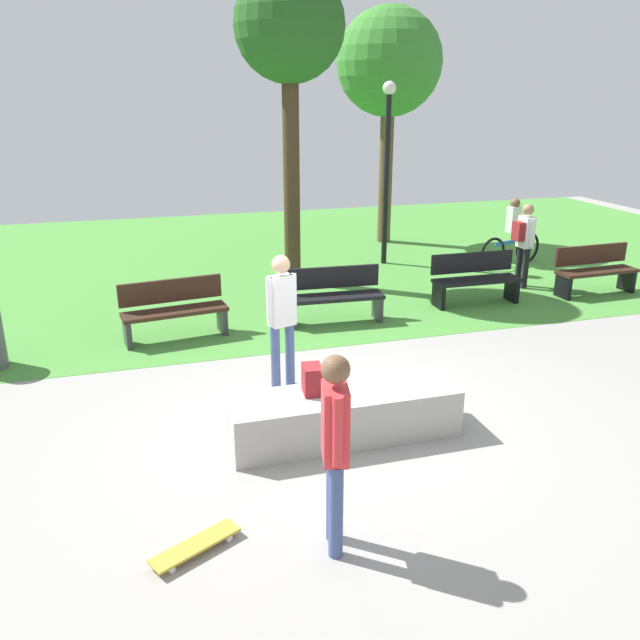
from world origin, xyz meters
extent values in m
plane|color=gray|center=(0.00, 0.00, 0.00)|extent=(28.00, 28.00, 0.00)
cube|color=#478C38|center=(0.00, 8.07, 0.00)|extent=(26.60, 11.87, 0.01)
cube|color=#A8A59E|center=(-0.07, -0.45, 0.27)|extent=(2.54, 0.73, 0.54)
cube|color=maroon|center=(-0.40, -0.35, 0.70)|extent=(0.23, 0.30, 0.32)
cylinder|color=#3F5184|center=(-0.71, -2.08, 0.42)|extent=(0.12, 0.12, 0.85)
cylinder|color=#3F5184|center=(-0.75, -2.30, 0.42)|extent=(0.12, 0.12, 0.85)
cube|color=red|center=(-0.73, -2.19, 1.17)|extent=(0.26, 0.35, 0.64)
cylinder|color=red|center=(-0.69, -2.02, 1.19)|extent=(0.09, 0.09, 0.59)
cylinder|color=red|center=(-0.76, -2.36, 1.19)|extent=(0.09, 0.09, 0.59)
sphere|color=brown|center=(-0.73, -2.19, 1.63)|extent=(0.23, 0.23, 0.23)
cylinder|color=#3F5184|center=(-0.52, 0.98, 0.43)|extent=(0.12, 0.12, 0.85)
cylinder|color=#3F5184|center=(-0.31, 1.05, 0.43)|extent=(0.12, 0.12, 0.85)
cube|color=white|center=(-0.42, 1.01, 1.18)|extent=(0.37, 0.29, 0.64)
cylinder|color=white|center=(-0.58, 0.96, 1.20)|extent=(0.09, 0.09, 0.59)
cylinder|color=white|center=(-0.26, 1.07, 1.20)|extent=(0.09, 0.09, 0.59)
sphere|color=tan|center=(-0.42, 1.01, 1.64)|extent=(0.23, 0.23, 0.23)
cube|color=gold|center=(-1.86, -1.93, 0.07)|extent=(0.80, 0.55, 0.02)
cylinder|color=silver|center=(-1.65, -1.73, 0.03)|extent=(0.06, 0.05, 0.06)
cylinder|color=silver|center=(-1.57, -1.87, 0.03)|extent=(0.06, 0.05, 0.06)
cylinder|color=silver|center=(-2.14, -1.99, 0.03)|extent=(0.06, 0.05, 0.06)
cylinder|color=silver|center=(-2.07, -2.13, 0.03)|extent=(0.06, 0.05, 0.06)
cube|color=black|center=(3.73, 3.44, 0.45)|extent=(1.60, 0.45, 0.06)
cube|color=black|center=(3.73, 3.66, 0.73)|extent=(1.60, 0.07, 0.36)
cube|color=black|center=(4.47, 3.43, 0.23)|extent=(0.08, 0.40, 0.45)
cube|color=black|center=(2.99, 3.44, 0.23)|extent=(0.08, 0.40, 0.45)
cube|color=#331E14|center=(6.22, 3.35, 0.45)|extent=(1.62, 0.50, 0.06)
cube|color=#331E14|center=(6.21, 3.57, 0.73)|extent=(1.60, 0.12, 0.36)
cube|color=black|center=(6.95, 3.38, 0.23)|extent=(0.10, 0.40, 0.45)
cube|color=black|center=(5.48, 3.32, 0.23)|extent=(0.10, 0.40, 0.45)
cube|color=black|center=(0.98, 3.18, 0.45)|extent=(1.62, 0.53, 0.06)
cube|color=black|center=(0.99, 3.40, 0.73)|extent=(1.60, 0.15, 0.36)
cube|color=#2D2D33|center=(1.72, 3.14, 0.23)|extent=(0.10, 0.40, 0.45)
cube|color=#2D2D33|center=(0.25, 3.22, 0.23)|extent=(0.10, 0.40, 0.45)
cube|color=#331E14|center=(-1.62, 3.16, 0.45)|extent=(1.65, 0.66, 0.06)
cube|color=#331E14|center=(-1.65, 3.38, 0.73)|extent=(1.59, 0.28, 0.36)
cube|color=#2D2D33|center=(-0.89, 3.26, 0.23)|extent=(0.13, 0.40, 0.45)
cube|color=#2D2D33|center=(-2.35, 3.06, 0.23)|extent=(0.13, 0.40, 0.45)
cylinder|color=#42301E|center=(0.91, 5.81, 2.09)|extent=(0.32, 0.32, 4.18)
sphere|color=#23561E|center=(0.91, 5.81, 4.78)|extent=(2.02, 2.02, 2.02)
cylinder|color=brown|center=(4.08, 8.84, 1.79)|extent=(0.33, 0.33, 3.57)
sphere|color=#387F2D|center=(4.08, 8.84, 4.33)|extent=(2.52, 2.52, 2.52)
cylinder|color=black|center=(3.25, 6.71, 1.80)|extent=(0.12, 0.12, 3.61)
sphere|color=silver|center=(3.25, 6.71, 3.73)|extent=(0.28, 0.28, 0.28)
cylinder|color=black|center=(5.15, 4.30, 0.40)|extent=(0.12, 0.12, 0.80)
cylinder|color=black|center=(5.15, 4.08, 0.40)|extent=(0.12, 0.12, 0.80)
cube|color=white|center=(5.15, 4.19, 1.10)|extent=(0.20, 0.32, 0.60)
cylinder|color=white|center=(5.15, 4.36, 1.12)|extent=(0.09, 0.09, 0.55)
cylinder|color=white|center=(5.15, 4.02, 1.12)|extent=(0.09, 0.09, 0.55)
sphere|color=#9E7556|center=(5.15, 4.19, 1.53)|extent=(0.22, 0.22, 0.22)
cube|color=maroon|center=(4.99, 4.19, 1.13)|extent=(0.16, 0.26, 0.36)
torus|color=black|center=(5.34, 5.61, 0.33)|extent=(0.71, 0.25, 0.72)
torus|color=black|center=(6.40, 5.90, 0.33)|extent=(0.71, 0.25, 0.72)
cube|color=#2659A5|center=(5.87, 5.75, 0.53)|extent=(0.96, 0.30, 0.08)
cube|color=white|center=(5.87, 5.75, 1.03)|extent=(0.32, 0.25, 0.56)
sphere|color=brown|center=(5.87, 5.75, 1.38)|extent=(0.22, 0.22, 0.22)
camera|label=1|loc=(-2.11, -6.49, 3.62)|focal=36.24mm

